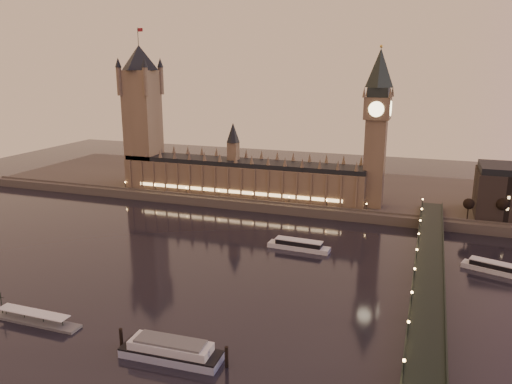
# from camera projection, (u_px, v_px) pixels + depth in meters

# --- Properties ---
(ground) EXTENTS (700.00, 700.00, 0.00)m
(ground) POSITION_uv_depth(u_px,v_px,m) (228.00, 272.00, 243.11)
(ground) COLOR black
(ground) RESTS_ON ground
(far_embankment) EXTENTS (560.00, 130.00, 6.00)m
(far_embankment) POSITION_uv_depth(u_px,v_px,m) (347.00, 192.00, 383.31)
(far_embankment) COLOR #423D35
(far_embankment) RESTS_ON ground
(palace_of_westminster) EXTENTS (180.00, 26.62, 52.00)m
(palace_of_westminster) POSITION_uv_depth(u_px,v_px,m) (241.00, 173.00, 361.21)
(palace_of_westminster) COLOR brown
(palace_of_westminster) RESTS_ON ground
(victoria_tower) EXTENTS (31.68, 31.68, 118.00)m
(victoria_tower) POSITION_uv_depth(u_px,v_px,m) (142.00, 109.00, 376.18)
(victoria_tower) COLOR brown
(victoria_tower) RESTS_ON ground
(big_ben) EXTENTS (17.68, 17.68, 104.00)m
(big_ben) POSITION_uv_depth(u_px,v_px,m) (377.00, 119.00, 320.26)
(big_ben) COLOR brown
(big_ben) RESTS_ON ground
(westminster_bridge) EXTENTS (13.20, 260.00, 15.30)m
(westminster_bridge) POSITION_uv_depth(u_px,v_px,m) (427.00, 289.00, 212.07)
(westminster_bridge) COLOR black
(westminster_bridge) RESTS_ON ground
(bare_tree_0) EXTENTS (6.87, 6.87, 13.96)m
(bare_tree_0) POSITION_uv_depth(u_px,v_px,m) (471.00, 203.00, 301.74)
(bare_tree_0) COLOR black
(bare_tree_0) RESTS_ON ground
(bare_tree_1) EXTENTS (6.87, 6.87, 13.96)m
(bare_tree_1) POSITION_uv_depth(u_px,v_px,m) (500.00, 206.00, 296.45)
(bare_tree_1) COLOR black
(bare_tree_1) RESTS_ON ground
(cruise_boat_a) EXTENTS (34.51, 9.16, 5.47)m
(cruise_boat_a) POSITION_uv_depth(u_px,v_px,m) (299.00, 245.00, 272.01)
(cruise_boat_a) COLOR silver
(cruise_boat_a) RESTS_ON ground
(cruise_boat_b) EXTENTS (28.91, 15.43, 5.19)m
(cruise_boat_b) POSITION_uv_depth(u_px,v_px,m) (493.00, 267.00, 242.44)
(cruise_boat_b) COLOR silver
(cruise_boat_b) RESTS_ON ground
(moored_barge) EXTENTS (41.06, 11.43, 7.53)m
(moored_barge) POSITION_uv_depth(u_px,v_px,m) (171.00, 350.00, 170.38)
(moored_barge) COLOR #9CA8C6
(moored_barge) RESTS_ON ground
(pontoon_pier) EXTENTS (38.85, 6.47, 10.36)m
(pontoon_pier) POSITION_uv_depth(u_px,v_px,m) (35.00, 320.00, 194.96)
(pontoon_pier) COLOR #595B5E
(pontoon_pier) RESTS_ON ground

